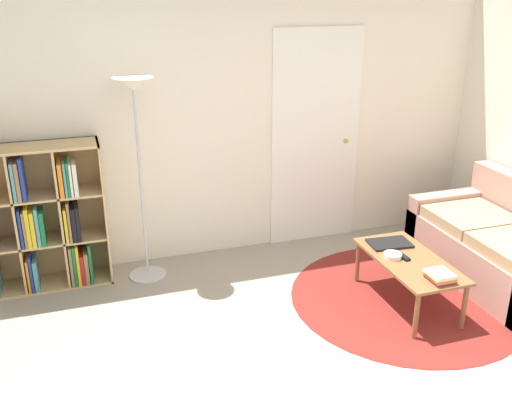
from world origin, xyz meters
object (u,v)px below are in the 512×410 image
laptop (390,243)px  coffee_table (409,264)px  couch (506,249)px  floor_lamp (136,118)px  bookshelf (37,222)px  bowl (393,256)px

laptop → coffee_table: bearing=-87.6°
couch → floor_lamp: bearing=161.0°
bookshelf → bowl: bearing=-23.8°
laptop → bookshelf: bearing=161.0°
bookshelf → bowl: size_ratio=8.50×
floor_lamp → laptop: (1.84, -0.80, -0.97)m
coffee_table → laptop: laptop is taller
laptop → bowl: bearing=-115.1°
couch → coffee_table: bearing=-174.4°
floor_lamp → laptop: 2.23m
bookshelf → coffee_table: (2.68, -1.19, -0.22)m
bowl → bookshelf: bearing=156.2°
couch → laptop: (-1.01, 0.18, 0.12)m
floor_lamp → couch: bearing=-19.0°
bowl → floor_lamp: bearing=149.7°
bookshelf → couch: (3.68, -1.10, -0.29)m
coffee_table → laptop: (-0.01, 0.27, 0.05)m
floor_lamp → coffee_table: size_ratio=1.78×
bookshelf → floor_lamp: size_ratio=0.71×
bookshelf → laptop: (2.67, -0.92, -0.17)m
floor_lamp → laptop: bearing=-23.6°
couch → bowl: 1.12m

